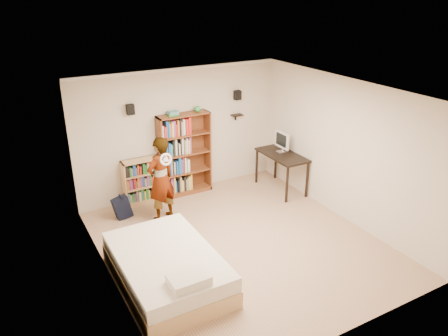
# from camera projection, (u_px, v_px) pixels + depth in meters

# --- Properties ---
(ground) EXTENTS (4.50, 5.00, 0.01)m
(ground) POSITION_uv_depth(u_px,v_px,m) (240.00, 243.00, 7.70)
(ground) COLOR tan
(ground) RESTS_ON ground
(room_shell) EXTENTS (4.52, 5.02, 2.71)m
(room_shell) POSITION_uv_depth(u_px,v_px,m) (242.00, 150.00, 7.02)
(room_shell) COLOR beige
(room_shell) RESTS_ON ground
(crown_molding) EXTENTS (4.50, 5.00, 0.06)m
(crown_molding) POSITION_uv_depth(u_px,v_px,m) (243.00, 94.00, 6.66)
(crown_molding) COLOR silver
(crown_molding) RESTS_ON room_shell
(speaker_left) EXTENTS (0.14, 0.12, 0.20)m
(speaker_left) POSITION_uv_depth(u_px,v_px,m) (130.00, 110.00, 8.38)
(speaker_left) COLOR black
(speaker_left) RESTS_ON room_shell
(speaker_right) EXTENTS (0.14, 0.12, 0.20)m
(speaker_right) POSITION_uv_depth(u_px,v_px,m) (238.00, 95.00, 9.46)
(speaker_right) COLOR black
(speaker_right) RESTS_ON room_shell
(wall_shelf) EXTENTS (0.25, 0.16, 0.02)m
(wall_shelf) POSITION_uv_depth(u_px,v_px,m) (237.00, 115.00, 9.64)
(wall_shelf) COLOR black
(wall_shelf) RESTS_ON room_shell
(tall_bookshelf) EXTENTS (1.12, 0.33, 1.78)m
(tall_bookshelf) POSITION_uv_depth(u_px,v_px,m) (185.00, 155.00, 9.25)
(tall_bookshelf) COLOR brown
(tall_bookshelf) RESTS_ON ground
(low_bookshelf) EXTENTS (0.76, 0.29, 0.95)m
(low_bookshelf) POSITION_uv_depth(u_px,v_px,m) (141.00, 181.00, 8.98)
(low_bookshelf) COLOR tan
(low_bookshelf) RESTS_ON ground
(computer_desk) EXTENTS (0.62, 1.23, 0.84)m
(computer_desk) POSITION_uv_depth(u_px,v_px,m) (281.00, 172.00, 9.57)
(computer_desk) COLOR black
(computer_desk) RESTS_ON ground
(imac) EXTENTS (0.14, 0.46, 0.45)m
(imac) POSITION_uv_depth(u_px,v_px,m) (281.00, 142.00, 9.45)
(imac) COLOR silver
(imac) RESTS_ON computer_desk
(daybed) EXTENTS (1.40, 2.16, 0.64)m
(daybed) POSITION_uv_depth(u_px,v_px,m) (167.00, 264.00, 6.60)
(daybed) COLOR silver
(daybed) RESTS_ON ground
(person) EXTENTS (0.71, 0.58, 1.68)m
(person) POSITION_uv_depth(u_px,v_px,m) (161.00, 179.00, 8.20)
(person) COLOR black
(person) RESTS_ON ground
(wii_wheel) EXTENTS (0.23, 0.09, 0.23)m
(wii_wheel) POSITION_uv_depth(u_px,v_px,m) (166.00, 159.00, 7.75)
(wii_wheel) COLOR silver
(wii_wheel) RESTS_ON person
(navy_bag) EXTENTS (0.36, 0.25, 0.47)m
(navy_bag) POSITION_uv_depth(u_px,v_px,m) (122.00, 207.00, 8.45)
(navy_bag) COLOR black
(navy_bag) RESTS_ON ground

